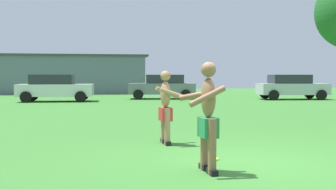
% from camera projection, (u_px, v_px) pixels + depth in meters
% --- Properties ---
extents(ground_plane, '(80.00, 80.00, 0.00)m').
position_uv_depth(ground_plane, '(244.00, 162.00, 7.20)').
color(ground_plane, '#38752D').
extents(player_with_cap, '(0.60, 0.62, 1.64)m').
position_uv_depth(player_with_cap, '(166.00, 104.00, 9.07)').
color(player_with_cap, black).
rests_on(player_with_cap, ground_plane).
extents(player_in_green, '(0.64, 0.63, 1.74)m').
position_uv_depth(player_in_green, '(208.00, 114.00, 6.41)').
color(player_in_green, black).
rests_on(player_in_green, ground_plane).
extents(frisbee, '(0.25, 0.25, 0.03)m').
position_uv_depth(frisbee, '(212.00, 159.00, 7.40)').
color(frisbee, yellow).
rests_on(frisbee, ground_plane).
extents(car_white_near_post, '(4.37, 2.16, 1.58)m').
position_uv_depth(car_white_near_post, '(55.00, 87.00, 23.95)').
color(car_white_near_post, white).
rests_on(car_white_near_post, ground_plane).
extents(car_gray_mid_lot, '(4.48, 2.43, 1.58)m').
position_uv_depth(car_gray_mid_lot, '(163.00, 86.00, 26.71)').
color(car_gray_mid_lot, slate).
rests_on(car_gray_mid_lot, ground_plane).
extents(car_silver_far_end, '(4.45, 2.36, 1.58)m').
position_uv_depth(car_silver_far_end, '(292.00, 87.00, 26.11)').
color(car_silver_far_end, silver).
rests_on(car_silver_far_end, ground_plane).
extents(outbuilding_behind_lot, '(14.38, 6.29, 3.25)m').
position_uv_depth(outbuilding_behind_lot, '(63.00, 74.00, 35.50)').
color(outbuilding_behind_lot, slate).
rests_on(outbuilding_behind_lot, ground_plane).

